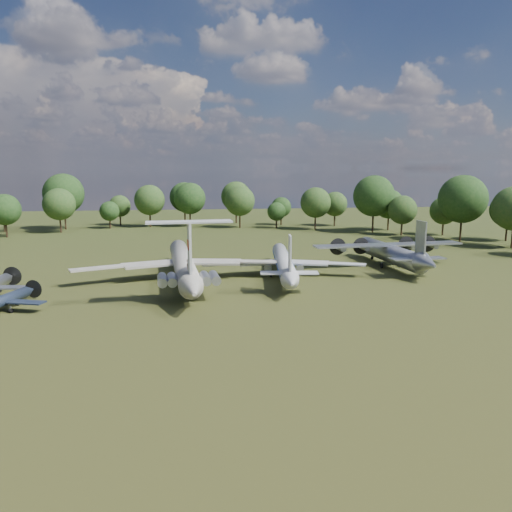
{
  "coord_description": "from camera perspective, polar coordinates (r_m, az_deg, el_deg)",
  "views": [
    {
      "loc": [
        1.31,
        -79.55,
        18.49
      ],
      "look_at": [
        11.85,
        -3.65,
        5.0
      ],
      "focal_mm": 35.0,
      "sensor_mm": 36.0,
      "label": 1
    }
  ],
  "objects": [
    {
      "name": "an12_transport",
      "position": [
        97.93,
        15.07,
        0.03
      ],
      "size": [
        31.08,
        34.3,
        4.29
      ],
      "primitive_type": null,
      "rotation": [
        0.0,
        0.0,
        0.06
      ],
      "color": "#9C9FA4",
      "rests_on": "ground"
    },
    {
      "name": "ground",
      "position": [
        81.68,
        -8.63,
        -3.22
      ],
      "size": [
        300.0,
        300.0,
        0.0
      ],
      "primitive_type": "plane",
      "color": "#1E3812",
      "rests_on": "ground"
    },
    {
      "name": "person_on_il62",
      "position": [
        70.2,
        -7.73,
        -0.79
      ],
      "size": [
        0.74,
        0.59,
        1.79
      ],
      "primitive_type": "imported",
      "rotation": [
        0.0,
        0.0,
        3.42
      ],
      "color": "#92684A",
      "rests_on": "il62_airliner"
    },
    {
      "name": "tu104_jet",
      "position": [
        86.44,
        3.18,
        -1.11
      ],
      "size": [
        32.82,
        41.0,
        3.77
      ],
      "primitive_type": null,
      "rotation": [
        0.0,
        0.0,
        -0.13
      ],
      "color": "silver",
      "rests_on": "ground"
    },
    {
      "name": "small_prop_west",
      "position": [
        73.21,
        -27.02,
        -4.86
      ],
      "size": [
        15.31,
        17.87,
        2.22
      ],
      "primitive_type": null,
      "rotation": [
        0.0,
        0.0,
        -0.32
      ],
      "color": "#161A32",
      "rests_on": "ground"
    },
    {
      "name": "il62_airliner",
      "position": [
        83.37,
        -8.29,
        -1.33
      ],
      "size": [
        38.83,
        48.9,
        4.58
      ],
      "primitive_type": null,
      "rotation": [
        0.0,
        0.0,
        0.06
      ],
      "color": "beige",
      "rests_on": "ground"
    }
  ]
}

